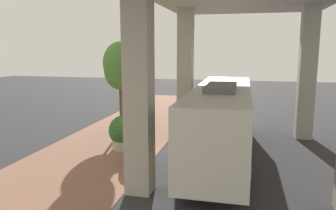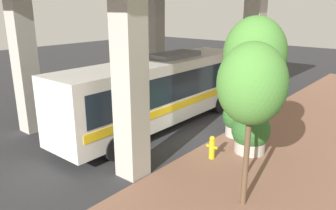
{
  "view_description": "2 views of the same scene",
  "coord_description": "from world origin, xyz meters",
  "px_view_note": "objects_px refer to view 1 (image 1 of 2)",
  "views": [
    {
      "loc": [
        4.04,
        -15.29,
        5.12
      ],
      "look_at": [
        0.32,
        0.65,
        2.32
      ],
      "focal_mm": 35.0,
      "sensor_mm": 36.0,
      "label": 1
    },
    {
      "loc": [
        -7.26,
        11.99,
        5.84
      ],
      "look_at": [
        1.88,
        0.92,
        1.52
      ],
      "focal_mm": 35.0,
      "sensor_mm": 36.0,
      "label": 2
    }
  ],
  "objects_px": {
    "fire_hydrant": "(149,133)",
    "street_tree_far": "(120,71)",
    "planter_front": "(124,133)",
    "bus": "(222,117)",
    "planter_middle": "(140,142)",
    "street_tree_near": "(121,63)"
  },
  "relations": [
    {
      "from": "planter_middle",
      "to": "street_tree_near",
      "type": "bearing_deg",
      "value": 123.23
    },
    {
      "from": "fire_hydrant",
      "to": "bus",
      "type": "bearing_deg",
      "value": -21.05
    },
    {
      "from": "planter_front",
      "to": "street_tree_far",
      "type": "height_order",
      "value": "street_tree_far"
    },
    {
      "from": "bus",
      "to": "planter_middle",
      "type": "distance_m",
      "value": 4.04
    },
    {
      "from": "bus",
      "to": "street_tree_far",
      "type": "relative_size",
      "value": 2.36
    },
    {
      "from": "fire_hydrant",
      "to": "planter_front",
      "type": "height_order",
      "value": "planter_front"
    },
    {
      "from": "fire_hydrant",
      "to": "street_tree_near",
      "type": "xyz_separation_m",
      "value": [
        -1.65,
        0.32,
        3.85
      ]
    },
    {
      "from": "bus",
      "to": "street_tree_far",
      "type": "xyz_separation_m",
      "value": [
        -6.53,
        3.64,
        1.82
      ]
    },
    {
      "from": "street_tree_near",
      "to": "planter_front",
      "type": "bearing_deg",
      "value": -67.39
    },
    {
      "from": "planter_front",
      "to": "planter_middle",
      "type": "height_order",
      "value": "planter_front"
    },
    {
      "from": "fire_hydrant",
      "to": "street_tree_far",
      "type": "relative_size",
      "value": 0.2
    },
    {
      "from": "planter_front",
      "to": "planter_middle",
      "type": "xyz_separation_m",
      "value": [
        1.3,
        -1.31,
        -0.03
      ]
    },
    {
      "from": "planter_front",
      "to": "street_tree_near",
      "type": "relative_size",
      "value": 0.32
    },
    {
      "from": "fire_hydrant",
      "to": "street_tree_far",
      "type": "distance_m",
      "value": 4.59
    },
    {
      "from": "fire_hydrant",
      "to": "planter_front",
      "type": "relative_size",
      "value": 0.55
    },
    {
      "from": "fire_hydrant",
      "to": "street_tree_far",
      "type": "height_order",
      "value": "street_tree_far"
    },
    {
      "from": "planter_front",
      "to": "bus",
      "type": "bearing_deg",
      "value": -0.51
    },
    {
      "from": "planter_middle",
      "to": "street_tree_near",
      "type": "distance_m",
      "value": 5.17
    },
    {
      "from": "planter_front",
      "to": "planter_middle",
      "type": "relative_size",
      "value": 1.08
    },
    {
      "from": "street_tree_far",
      "to": "fire_hydrant",
      "type": "bearing_deg",
      "value": -40.34
    },
    {
      "from": "bus",
      "to": "planter_middle",
      "type": "xyz_separation_m",
      "value": [
        -3.67,
        -1.26,
        -1.13
      ]
    },
    {
      "from": "street_tree_far",
      "to": "planter_middle",
      "type": "bearing_deg",
      "value": -59.79
    }
  ]
}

